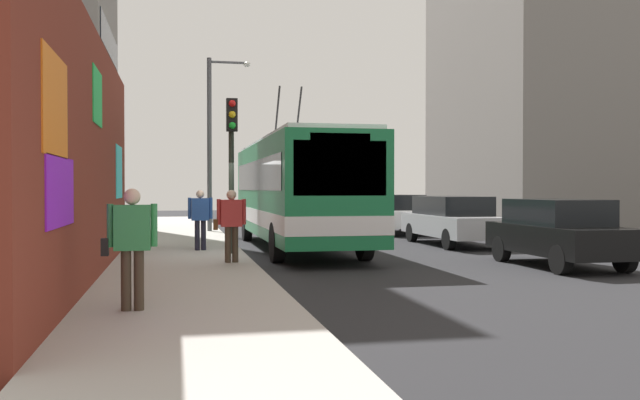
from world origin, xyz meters
The scene contains 13 objects.
ground_plane centered at (0.00, 0.00, 0.00)m, with size 80.00×80.00×0.00m, color #232326.
sidewalk_slab centered at (0.00, 1.60, 0.07)m, with size 48.00×3.20×0.15m, color #ADA8A0.
graffiti_wall centered at (-4.06, 3.35, 2.40)m, with size 13.90×0.32×4.79m.
building_far_right centered at (14.77, -17.00, 8.37)m, with size 11.51×8.81×16.74m.
city_bus centered at (2.80, -1.80, 1.83)m, with size 11.32×2.53×5.07m.
parked_car_black centered at (-3.04, -7.00, 0.83)m, with size 4.10×1.75×1.58m.
parked_car_silver centered at (3.20, -7.00, 0.84)m, with size 4.94×1.85×1.58m.
parked_car_white centered at (8.99, -7.00, 0.83)m, with size 4.56×1.82×1.58m.
pedestrian_midblock centered at (1.36, 1.11, 1.11)m, with size 0.22×0.66×1.64m.
pedestrian_near_wall centered at (-7.79, 2.36, 1.14)m, with size 0.23×0.75×1.69m.
pedestrian_at_curb centered at (-1.91, 0.53, 1.11)m, with size 0.22×0.74×1.65m.
traffic_light centered at (0.19, 0.35, 2.86)m, with size 0.49×0.28×4.01m.
street_lamp centered at (9.85, 0.27, 4.06)m, with size 0.44×1.72×6.84m.
Camera 1 is at (-17.54, 1.77, 1.84)m, focal length 38.45 mm.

